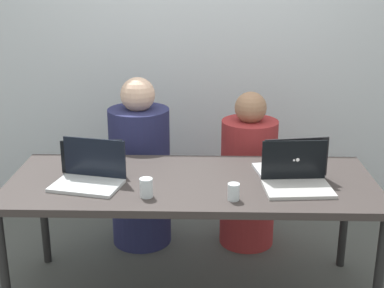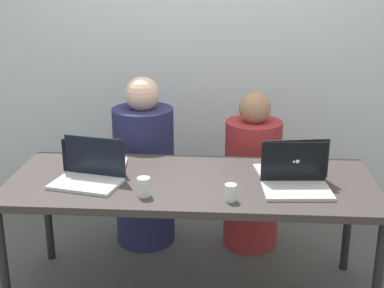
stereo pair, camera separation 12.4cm
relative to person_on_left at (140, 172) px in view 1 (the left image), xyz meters
name	(u,v)px [view 1 (the left image)]	position (x,y,z in m)	size (l,w,h in m)	color
back_wall	(196,52)	(0.36, 0.71, 0.70)	(5.19, 0.10, 2.43)	silver
desk	(192,189)	(0.36, -0.65, 0.15)	(2.00, 0.80, 0.72)	#352E2C
person_on_left	(140,172)	(0.00, 0.00, 0.00)	(0.43, 0.43, 1.16)	#232750
person_on_right	(248,178)	(0.73, 0.00, -0.04)	(0.45, 0.45, 1.07)	maroon
laptop_back_left	(94,163)	(-0.19, -0.52, 0.25)	(0.36, 0.25, 0.20)	silver
laptop_front_left	(90,175)	(-0.18, -0.73, 0.26)	(0.40, 0.31, 0.23)	silver
laptop_front_right	(297,179)	(0.92, -0.74, 0.26)	(0.36, 0.29, 0.23)	#B5B6B4
laptop_back_right	(290,166)	(0.91, -0.56, 0.26)	(0.39, 0.31, 0.24)	silver
water_glass_left	(146,189)	(0.14, -0.88, 0.25)	(0.07, 0.07, 0.10)	silver
water_glass_right	(234,193)	(0.58, -0.91, 0.25)	(0.06, 0.06, 0.09)	silver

